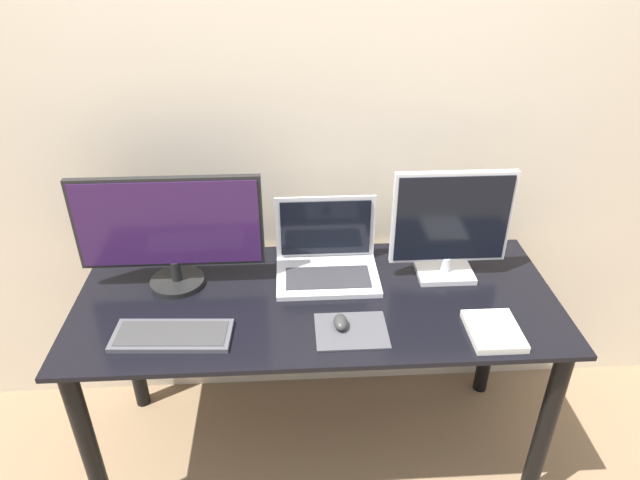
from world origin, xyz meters
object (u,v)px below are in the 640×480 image
laptop (327,256)px  mouse (341,322)px  monitor_right (451,225)px  book (494,331)px  keyboard (172,335)px  monitor_left (170,230)px

laptop → mouse: laptop is taller
monitor_right → laptop: bearing=173.2°
laptop → mouse: (0.02, -0.34, -0.04)m
mouse → book: bearing=-6.7°
monitor_right → keyboard: bearing=-162.5°
keyboard → book: size_ratio=1.92×
mouse → book: (0.49, -0.06, -0.01)m
monitor_left → monitor_right: monitor_left is taller
mouse → monitor_left: bearing=153.4°
monitor_left → keyboard: size_ratio=1.68×
mouse → book: 0.49m
monitor_left → laptop: bearing=5.4°
monitor_left → monitor_right: (0.98, 0.00, -0.01)m
monitor_left → mouse: monitor_left is taller
keyboard → mouse: mouse is taller
monitor_left → keyboard: (0.03, -0.30, -0.22)m
monitor_left → book: 1.13m
keyboard → book: bearing=-2.3°
monitor_left → keyboard: monitor_left is taller
mouse → monitor_right: bearing=34.6°
laptop → book: bearing=-37.6°
laptop → book: laptop is taller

